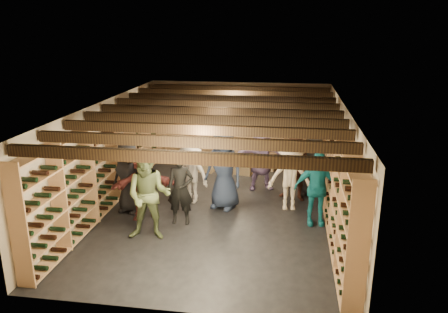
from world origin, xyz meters
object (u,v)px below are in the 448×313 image
(crate_loose, at_px, (267,167))
(person_0, at_px, (129,177))
(person_11, at_px, (262,157))
(person_2, at_px, (149,196))
(person_6, at_px, (224,169))
(crate_stack_right, at_px, (205,163))
(person_3, at_px, (290,177))
(person_4, at_px, (316,188))
(person_1, at_px, (180,189))
(person_12, at_px, (313,160))
(crate_stack_left, at_px, (243,166))
(person_5, at_px, (144,186))
(person_8, at_px, (296,168))
(person_9, at_px, (191,173))

(crate_loose, height_order, person_0, person_0)
(crate_loose, xyz_separation_m, person_11, (-0.08, -1.58, 0.76))
(person_2, xyz_separation_m, person_6, (1.22, 1.75, 0.03))
(crate_stack_right, relative_size, person_0, 0.34)
(person_2, bearing_deg, person_0, 120.24)
(person_3, distance_m, person_4, 0.89)
(crate_stack_right, distance_m, person_1, 3.51)
(person_12, bearing_deg, person_11, -176.77)
(crate_stack_left, xyz_separation_m, person_2, (-1.43, -4.14, 0.66))
(crate_stack_right, bearing_deg, person_12, -24.70)
(person_4, relative_size, person_6, 0.85)
(person_2, xyz_separation_m, person_5, (-0.41, 0.91, -0.16))
(crate_loose, distance_m, person_3, 2.96)
(crate_stack_right, height_order, person_2, person_2)
(person_3, bearing_deg, crate_stack_right, 130.67)
(person_3, height_order, person_12, person_12)
(person_1, bearing_deg, person_6, 47.95)
(crate_stack_right, xyz_separation_m, person_6, (0.92, -2.49, 0.69))
(person_2, height_order, person_6, person_6)
(crate_stack_left, bearing_deg, person_3, -60.19)
(person_4, xyz_separation_m, person_11, (-1.28, 1.93, 0.04))
(crate_stack_right, height_order, person_12, person_12)
(person_4, distance_m, person_12, 1.71)
(person_8, distance_m, person_11, 1.08)
(person_4, bearing_deg, person_3, 120.57)
(person_0, bearing_deg, crate_stack_right, 85.59)
(person_0, height_order, person_12, person_12)
(person_0, bearing_deg, person_5, -17.84)
(person_8, xyz_separation_m, person_11, (-0.87, 0.63, 0.02))
(person_2, bearing_deg, person_8, 35.44)
(person_2, relative_size, person_5, 1.22)
(person_5, relative_size, person_9, 1.01)
(person_6, bearing_deg, person_9, -171.68)
(crate_stack_left, bearing_deg, crate_stack_right, 175.14)
(crate_loose, height_order, person_2, person_2)
(crate_stack_left, distance_m, person_12, 2.34)
(person_0, bearing_deg, crate_stack_left, 68.58)
(person_3, distance_m, person_8, 0.61)
(person_0, height_order, person_4, person_0)
(crate_stack_left, xyz_separation_m, person_6, (-0.21, -2.40, 0.69))
(crate_stack_right, distance_m, person_0, 3.28)
(person_2, relative_size, person_11, 1.08)
(person_0, height_order, person_6, person_6)
(person_0, xyz_separation_m, person_1, (1.31, -0.45, -0.04))
(person_6, relative_size, person_12, 1.03)
(crate_loose, distance_m, person_6, 3.16)
(person_4, xyz_separation_m, person_8, (-0.41, 1.29, 0.02))
(person_8, bearing_deg, person_6, -138.29)
(person_3, xyz_separation_m, person_8, (0.14, 0.59, 0.04))
(person_0, height_order, person_8, person_8)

